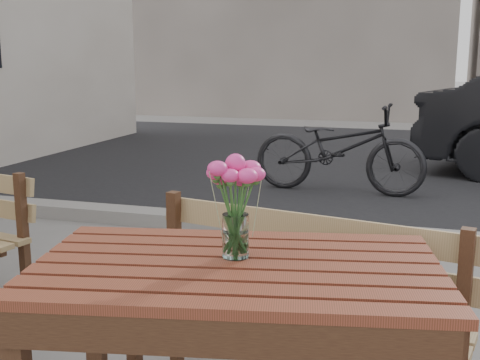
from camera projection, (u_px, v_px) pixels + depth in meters
The scene contains 5 objects.
street at pixel (387, 187), 6.65m from camera, with size 30.00×8.12×0.12m.
main_table at pixel (236, 301), 1.91m from camera, with size 1.39×0.97×0.78m.
main_bench at pixel (294, 289), 2.39m from camera, with size 1.42×0.67×0.85m.
main_vase at pixel (235, 194), 1.90m from camera, with size 0.18×0.18×0.34m.
bicycle at pixel (339, 148), 6.41m from camera, with size 0.64×1.83×0.96m, color black.
Camera 1 is at (0.31, -1.63, 1.41)m, focal length 45.00 mm.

